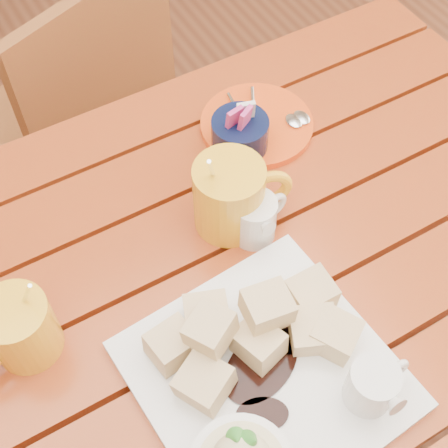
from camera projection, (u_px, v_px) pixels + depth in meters
table at (222, 328)px, 0.91m from camera, size 1.20×0.79×0.75m
dessert_plate at (263, 389)px, 0.71m from camera, size 0.30×0.30×0.12m
coffee_mug_left at (19, 329)px, 0.74m from camera, size 0.12×0.08×0.14m
coffee_mug_right at (231, 195)px, 0.84m from camera, size 0.14×0.10×0.16m
cream_pitcher at (256, 218)px, 0.84m from camera, size 0.09×0.07×0.07m
sugar_caddy at (240, 135)px, 0.93m from camera, size 0.09×0.09×0.09m
orange_saucer at (258, 124)px, 0.98m from camera, size 0.18×0.18×0.02m
chair_far at (82, 116)px, 1.41m from camera, size 0.50×0.50×0.82m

